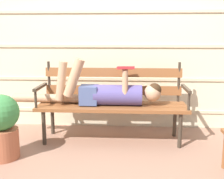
{
  "coord_description": "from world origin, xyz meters",
  "views": [
    {
      "loc": [
        0.18,
        -3.04,
        1.21
      ],
      "look_at": [
        0.0,
        0.06,
        0.6
      ],
      "focal_mm": 44.9,
      "sensor_mm": 36.0,
      "label": 1
    }
  ],
  "objects": [
    {
      "name": "potted_plant",
      "position": [
        -1.05,
        -0.48,
        0.35
      ],
      "size": [
        0.35,
        0.35,
        0.65
      ],
      "color": "#AD5B3D",
      "rests_on": "ground"
    },
    {
      "name": "ground_plane",
      "position": [
        0.0,
        0.0,
        0.0
      ],
      "size": [
        12.0,
        12.0,
        0.0
      ],
      "primitive_type": "plane",
      "color": "#936B56"
    },
    {
      "name": "park_bench",
      "position": [
        0.0,
        0.13,
        0.48
      ],
      "size": [
        1.7,
        0.47,
        0.9
      ],
      "color": "brown",
      "rests_on": "ground"
    },
    {
      "name": "house_siding",
      "position": [
        0.0,
        0.61,
        1.28
      ],
      "size": [
        4.01,
        0.08,
        2.57
      ],
      "color": "beige",
      "rests_on": "ground"
    },
    {
      "name": "reclining_person",
      "position": [
        -0.08,
        0.06,
        0.57
      ],
      "size": [
        1.73,
        0.27,
        0.55
      ],
      "color": "#514784"
    }
  ]
}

